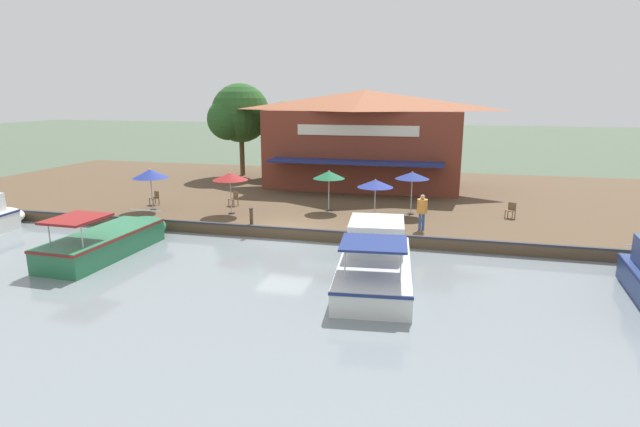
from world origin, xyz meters
TOP-DOWN VIEW (x-y plane):
  - ground_plane at (0.00, 0.00)m, footprint 220.00×220.00m
  - quay_deck at (-11.00, 0.00)m, footprint 22.00×56.00m
  - quay_edge_fender at (-0.10, 0.00)m, footprint 0.20×50.40m
  - waterfront_restaurant at (-13.74, 1.88)m, footprint 8.98×14.46m
  - patio_umbrella_near_quay_edge at (-5.00, 5.99)m, footprint 1.91×1.91m
  - patio_umbrella_by_entrance at (-2.36, -8.90)m, footprint 2.05×2.05m
  - patio_umbrella_far_corner at (-2.63, -4.00)m, footprint 2.00×2.00m
  - patio_umbrella_back_row at (-3.34, 4.14)m, footprint 1.94×1.94m
  - patio_umbrella_mid_patio_left at (-4.78, 1.23)m, footprint 1.85×1.85m
  - cafe_chair_beside_entrance at (-3.73, -9.59)m, footprint 0.58×0.58m
  - cafe_chair_under_first_umbrella at (-5.43, 11.42)m, footprint 0.59×0.59m
  - cafe_chair_back_row_seat at (-4.68, -4.72)m, footprint 0.60×0.60m
  - person_at_quay_edge at (-1.61, 6.75)m, footprint 0.51×0.51m
  - motorboat_outer_channel at (4.06, 5.22)m, footprint 8.26×3.43m
  - motorboat_fourth_along at (3.80, -7.13)m, footprint 7.38×2.51m
  - mooring_post at (-0.35, -1.87)m, footprint 0.22×0.22m
  - tree_upstream_bank at (-15.88, -9.12)m, footprint 5.08×4.83m
  - tree_downstream_bank at (-16.85, -5.55)m, footprint 3.39×3.23m

SIDE VIEW (x-z plane):
  - ground_plane at x=0.00m, z-range 0.00..0.00m
  - quay_deck at x=-11.00m, z-range 0.00..0.60m
  - quay_edge_fender at x=-0.10m, z-range 0.60..0.70m
  - motorboat_fourth_along at x=3.80m, z-range -0.38..1.75m
  - motorboat_outer_channel at x=4.06m, z-range -0.28..1.94m
  - mooring_post at x=-0.35m, z-range 0.61..1.54m
  - cafe_chair_beside_entrance at x=-3.73m, z-range 0.65..1.50m
  - cafe_chair_under_first_umbrella at x=-5.43m, z-range 0.65..1.50m
  - cafe_chair_back_row_seat at x=-4.68m, z-range 0.65..1.50m
  - person_at_quay_edge at x=-1.61m, z-range 0.85..2.66m
  - patio_umbrella_back_row at x=-3.34m, z-range 1.46..3.69m
  - patio_umbrella_mid_patio_left at x=-4.78m, z-range 1.52..3.91m
  - patio_umbrella_far_corner at x=-2.63m, z-range 1.55..3.95m
  - patio_umbrella_by_entrance at x=-2.36m, z-range 1.54..4.00m
  - patio_umbrella_near_quay_edge at x=-5.00m, z-range 1.59..4.06m
  - waterfront_restaurant at x=-13.74m, z-range 0.65..7.67m
  - tree_downstream_bank at x=-16.85m, z-range 1.95..8.12m
  - tree_upstream_bank at x=-15.88m, z-range 1.86..9.49m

